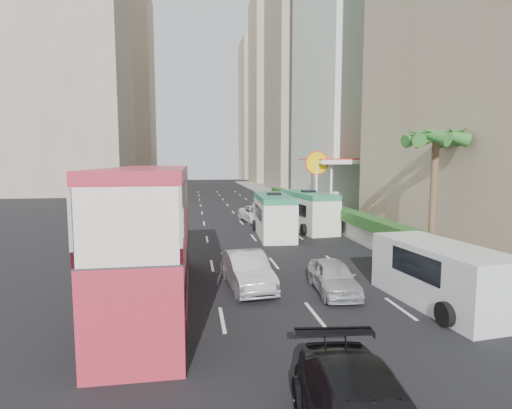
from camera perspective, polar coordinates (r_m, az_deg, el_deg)
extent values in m
plane|color=black|center=(16.39, 7.58, -12.63)|extent=(200.00, 200.00, 0.00)
cube|color=#B6283B|center=(15.18, -14.60, -4.43)|extent=(2.50, 11.00, 5.06)
imported|color=silver|center=(17.12, -1.28, -11.74)|extent=(1.97, 4.57, 1.46)
imported|color=silver|center=(16.81, 10.94, -12.21)|extent=(1.81, 3.92, 1.30)
imported|color=silver|center=(34.84, 0.09, -2.49)|extent=(2.91, 5.22, 1.38)
cube|color=silver|center=(28.16, 2.54, -1.58)|extent=(2.59, 6.71, 2.92)
cube|color=silver|center=(30.92, 7.46, -0.93)|extent=(2.97, 6.79, 2.91)
cube|color=silver|center=(16.30, 24.89, -9.13)|extent=(2.79, 5.83, 2.25)
cube|color=silver|center=(38.15, 4.76, -0.35)|extent=(2.72, 4.90, 1.85)
cube|color=#99968C|center=(42.39, 9.60, -0.89)|extent=(6.00, 120.00, 0.18)
cube|color=silver|center=(31.11, 11.19, -2.40)|extent=(0.30, 44.00, 1.00)
cube|color=#2D6626|center=(31.00, 11.22, -0.84)|extent=(1.10, 44.00, 0.70)
cylinder|color=brown|center=(22.59, 23.99, 0.86)|extent=(0.36, 0.36, 6.40)
cube|color=silver|center=(40.61, 11.90, 2.52)|extent=(6.50, 8.00, 5.50)
cube|color=tan|center=(78.75, 8.40, 20.67)|extent=(16.00, 16.00, 50.00)
cube|color=tan|center=(100.60, 3.56, 15.78)|extent=(14.00, 14.00, 44.00)
cube|color=tan|center=(121.67, 1.23, 13.18)|extent=(14.00, 14.00, 40.00)
cube|color=tan|center=(75.42, -25.54, 21.59)|extent=(18.00, 18.00, 52.00)
cube|color=tan|center=(107.76, -18.96, 15.36)|extent=(16.00, 16.00, 46.00)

